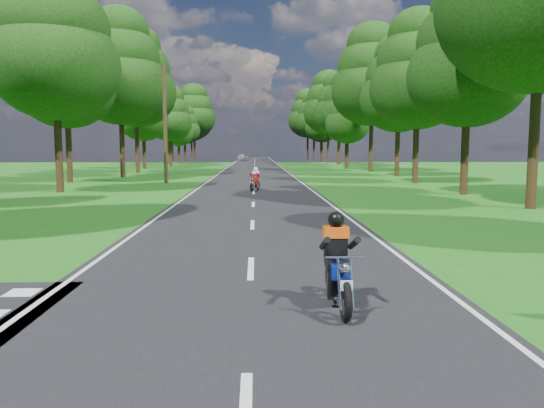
{
  "coord_description": "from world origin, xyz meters",
  "views": [
    {
      "loc": [
        0.1,
        -8.45,
        2.43
      ],
      "look_at": [
        0.49,
        4.0,
        1.1
      ],
      "focal_mm": 35.0,
      "sensor_mm": 36.0,
      "label": 1
    }
  ],
  "objects": [
    {
      "name": "ground",
      "position": [
        0.0,
        0.0,
        0.0
      ],
      "size": [
        160.0,
        160.0,
        0.0
      ],
      "primitive_type": "plane",
      "color": "#1E5E15",
      "rests_on": "ground"
    },
    {
      "name": "main_road",
      "position": [
        0.0,
        50.0,
        0.01
      ],
      "size": [
        7.0,
        140.0,
        0.02
      ],
      "primitive_type": "cube",
      "color": "black",
      "rests_on": "ground"
    },
    {
      "name": "road_markings",
      "position": [
        -0.14,
        48.13,
        0.02
      ],
      "size": [
        7.4,
        140.0,
        0.01
      ],
      "color": "silver",
      "rests_on": "main_road"
    },
    {
      "name": "treeline",
      "position": [
        1.43,
        60.06,
        8.25
      ],
      "size": [
        40.0,
        115.35,
        14.78
      ],
      "color": "black",
      "rests_on": "ground"
    },
    {
      "name": "telegraph_pole",
      "position": [
        -6.0,
        28.0,
        4.07
      ],
      "size": [
        1.2,
        0.26,
        8.0
      ],
      "color": "#382616",
      "rests_on": "ground"
    },
    {
      "name": "rider_near_blue",
      "position": [
        1.34,
        -0.62,
        0.74
      ],
      "size": [
        0.58,
        1.73,
        1.44
      ],
      "primitive_type": null,
      "rotation": [
        0.0,
        0.0,
        0.0
      ],
      "color": "#0E219B",
      "rests_on": "main_road"
    },
    {
      "name": "rider_far_red",
      "position": [
        0.07,
        21.14,
        0.68
      ],
      "size": [
        0.92,
        1.67,
        1.32
      ],
      "primitive_type": null,
      "rotation": [
        0.0,
        0.0,
        -0.26
      ],
      "color": "#B4270D",
      "rests_on": "main_road"
    },
    {
      "name": "distant_car",
      "position": [
        -2.32,
        88.27,
        0.68
      ],
      "size": [
        2.62,
        4.13,
        1.31
      ],
      "primitive_type": "imported",
      "rotation": [
        0.0,
        0.0,
        -0.3
      ],
      "color": "#B3B4BA",
      "rests_on": "main_road"
    }
  ]
}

